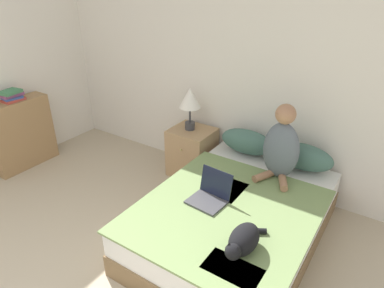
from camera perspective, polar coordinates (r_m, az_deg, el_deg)
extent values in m
cube|color=silver|center=(3.80, 7.60, 12.04)|extent=(5.88, 0.05, 2.55)
cube|color=brown|center=(3.27, 7.19, -13.90)|extent=(1.36, 1.96, 0.21)
cube|color=silver|center=(3.14, 7.42, -10.89)|extent=(1.34, 1.93, 0.22)
cube|color=#758E56|center=(2.92, 5.79, -10.99)|extent=(1.40, 1.57, 0.02)
cube|color=#B2BC70|center=(2.45, 6.76, -20.02)|extent=(0.39, 0.22, 0.01)
cube|color=#B2BC70|center=(3.15, 6.45, -7.72)|extent=(0.21, 0.36, 0.01)
ellipsoid|color=#42665B|center=(3.74, 9.13, 0.38)|extent=(0.59, 0.27, 0.26)
ellipsoid|color=#42665B|center=(3.57, 18.01, -2.04)|extent=(0.59, 0.27, 0.26)
ellipsoid|color=slate|center=(3.30, 14.60, -1.06)|extent=(0.34, 0.19, 0.56)
sphere|color=#9E7051|center=(3.15, 15.35, 4.83)|extent=(0.18, 0.18, 0.18)
cylinder|color=#9E7051|center=(3.34, 11.88, -5.19)|extent=(0.17, 0.25, 0.07)
cylinder|color=#9E7051|center=(3.29, 14.92, -6.09)|extent=(0.17, 0.25, 0.07)
ellipsoid|color=black|center=(2.51, 8.67, -15.41)|extent=(0.20, 0.31, 0.19)
sphere|color=black|center=(2.38, 6.84, -17.42)|extent=(0.11, 0.11, 0.11)
cone|color=black|center=(2.34, 7.59, -16.94)|extent=(0.05, 0.05, 0.05)
cone|color=black|center=(2.36, 6.20, -16.43)|extent=(0.05, 0.05, 0.05)
cylinder|color=black|center=(2.71, 10.48, -14.04)|extent=(0.17, 0.12, 0.04)
cube|color=#424247|center=(2.97, 2.37, -9.67)|extent=(0.32, 0.26, 0.02)
cube|color=black|center=(3.00, 4.05, -6.43)|extent=(0.31, 0.08, 0.24)
cube|color=tan|center=(4.11, 0.00, -1.34)|extent=(0.49, 0.44, 0.58)
sphere|color=tan|center=(3.88, -1.86, -0.99)|extent=(0.03, 0.03, 0.03)
cylinder|color=#38383D|center=(3.98, -0.34, 3.08)|extent=(0.12, 0.12, 0.09)
cylinder|color=#38383D|center=(3.93, -0.34, 4.89)|extent=(0.02, 0.02, 0.18)
cone|color=white|center=(3.85, -0.35, 7.72)|extent=(0.25, 0.25, 0.23)
cube|color=#99754C|center=(4.74, -26.61, 1.51)|extent=(0.25, 0.77, 0.86)
cube|color=#B24238|center=(4.59, -27.63, 6.56)|extent=(0.16, 0.24, 0.03)
cube|color=#334C8E|center=(4.59, -27.81, 6.88)|extent=(0.20, 0.23, 0.03)
cube|color=#844270|center=(4.58, -27.80, 7.30)|extent=(0.13, 0.23, 0.04)
cube|color=#3D7A51|center=(4.56, -28.05, 7.67)|extent=(0.21, 0.24, 0.04)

